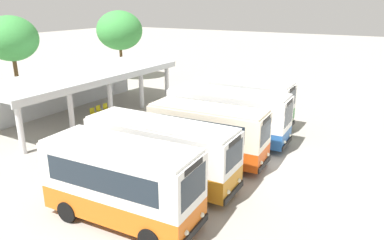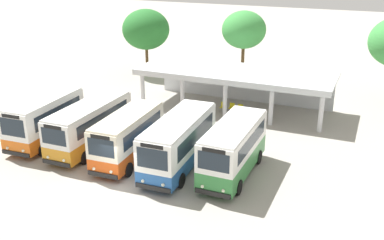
% 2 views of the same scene
% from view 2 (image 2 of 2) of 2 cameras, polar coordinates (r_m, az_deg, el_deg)
% --- Properties ---
extents(ground_plane, '(180.00, 180.00, 0.00)m').
position_cam_2_polar(ground_plane, '(25.99, -10.17, -9.42)').
color(ground_plane, '#A39E93').
extents(city_bus_nearest_orange, '(2.67, 6.60, 3.34)m').
position_cam_2_polar(city_bus_nearest_orange, '(33.15, -18.27, 0.20)').
color(city_bus_nearest_orange, black).
rests_on(city_bus_nearest_orange, ground).
extents(city_bus_second_in_row, '(2.40, 7.75, 3.17)m').
position_cam_2_polar(city_bus_second_in_row, '(31.48, -12.88, -0.50)').
color(city_bus_second_in_row, black).
rests_on(city_bus_second_in_row, ground).
extents(city_bus_middle_cream, '(2.46, 6.69, 3.18)m').
position_cam_2_polar(city_bus_middle_cream, '(29.11, -8.17, -1.97)').
color(city_bus_middle_cream, black).
rests_on(city_bus_middle_cream, ground).
extents(city_bus_fourth_amber, '(2.60, 7.79, 3.30)m').
position_cam_2_polar(city_bus_fourth_amber, '(27.86, -1.69, -2.69)').
color(city_bus_fourth_amber, black).
rests_on(city_bus_fourth_amber, ground).
extents(city_bus_fifth_blue, '(2.34, 7.00, 3.31)m').
position_cam_2_polar(city_bus_fifth_blue, '(27.05, 5.31, -3.53)').
color(city_bus_fifth_blue, black).
rests_on(city_bus_fifth_blue, ground).
extents(terminal_canopy, '(16.53, 6.02, 3.40)m').
position_cam_2_polar(terminal_canopy, '(38.86, 5.78, 5.44)').
color(terminal_canopy, silver).
rests_on(terminal_canopy, ground).
extents(waiting_chair_end_by_column, '(0.45, 0.45, 0.86)m').
position_cam_2_polar(waiting_chair_end_by_column, '(38.01, 3.99, 1.77)').
color(waiting_chair_end_by_column, slate).
rests_on(waiting_chair_end_by_column, ground).
extents(waiting_chair_second_from_end, '(0.45, 0.45, 0.86)m').
position_cam_2_polar(waiting_chair_second_from_end, '(37.87, 5.09, 1.66)').
color(waiting_chair_second_from_end, slate).
rests_on(waiting_chair_second_from_end, ground).
extents(waiting_chair_middle_seat, '(0.45, 0.45, 0.86)m').
position_cam_2_polar(waiting_chair_middle_seat, '(37.63, 6.15, 1.49)').
color(waiting_chair_middle_seat, slate).
rests_on(waiting_chair_middle_seat, ground).
extents(roadside_tree_behind_canopy, '(4.25, 4.25, 7.56)m').
position_cam_2_polar(roadside_tree_behind_canopy, '(44.03, 6.64, 11.34)').
color(roadside_tree_behind_canopy, brown).
rests_on(roadside_tree_behind_canopy, ground).
extents(roadside_tree_west_of_canopy, '(5.07, 5.07, 7.07)m').
position_cam_2_polar(roadside_tree_west_of_canopy, '(49.22, -5.90, 11.42)').
color(roadside_tree_west_of_canopy, brown).
rests_on(roadside_tree_west_of_canopy, ground).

